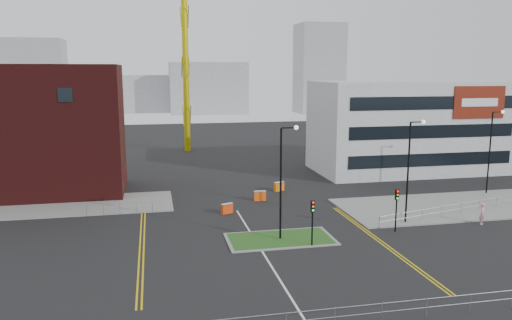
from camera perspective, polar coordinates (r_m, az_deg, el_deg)
The scene contains 28 objects.
ground at distance 32.85m, azimuth 2.92°, elevation -13.80°, with size 200.00×200.00×0.00m, color black.
pavement_left at distance 54.13m, azimuth -24.61°, elevation -4.99°, with size 28.00×8.00×0.12m, color slate.
pavement_right at distance 53.95m, azimuth 22.18°, elevation -4.86°, with size 24.00×10.00×0.12m, color slate.
island_kerb at distance 40.52m, azimuth 2.79°, elevation -9.01°, with size 8.60×4.60×0.08m, color slate.
grass_island at distance 40.51m, azimuth 2.79°, elevation -8.99°, with size 8.00×4.00×0.12m, color #224E1A.
brick_building at distance 59.38m, azimuth -26.64°, elevation 2.80°, with size 24.20×10.07×14.24m.
office_block at distance 70.08m, azimuth 17.08°, elevation 3.70°, with size 25.00×12.20×12.00m.
streetlamp_island at distance 39.14m, azimuth 3.16°, elevation -1.54°, with size 1.46×0.36×9.18m.
streetlamp_right_near at distance 45.46m, azimuth 17.27°, elevation -0.34°, with size 1.46×0.36×9.18m.
streetlamp_right_far at distance 59.71m, azimuth 25.36°, elevation 1.54°, with size 1.46×0.36×9.18m.
traffic_light_island at distance 38.45m, azimuth 6.48°, elevation -6.17°, with size 0.28×0.33×3.65m.
traffic_light_right at distance 43.29m, azimuth 15.79°, elevation -4.64°, with size 0.28×0.33×3.65m.
railing_front at distance 27.33m, azimuth 6.27°, elevation -17.24°, with size 24.05×0.05×1.10m.
railing_left at distance 48.79m, azimuth -15.31°, elevation -5.17°, with size 6.05×0.05×1.10m.
railing_right at distance 50.95m, azimuth 22.39°, elevation -4.90°, with size 19.05×5.05×1.10m.
centre_line at distance 34.63m, azimuth 2.06°, elevation -12.48°, with size 0.15×30.00×0.01m, color silver.
yellow_left_a at distance 41.25m, azimuth -13.09°, elevation -8.97°, with size 0.12×24.00×0.01m, color gold.
yellow_left_b at distance 41.24m, azimuth -12.67°, elevation -8.96°, with size 0.12×24.00×0.01m, color gold.
yellow_right_a at distance 41.24m, azimuth 13.77°, elevation -9.01°, with size 0.12×20.00×0.01m, color gold.
yellow_right_b at distance 41.36m, azimuth 14.15°, elevation -8.96°, with size 0.12×20.00×0.01m, color gold.
skyline_a at distance 152.50m, azimuth -24.29°, elevation 8.38°, with size 18.00×12.00×22.00m, color gray.
skyline_b at distance 160.09m, azimuth -5.49°, elevation 8.19°, with size 24.00×12.00×16.00m, color gray.
skyline_c at distance 162.80m, azimuth 7.21°, elevation 10.30°, with size 14.00×12.00×28.00m, color gray.
skyline_d at distance 169.18m, azimuth -11.99°, elevation 7.44°, with size 30.00×12.00×12.00m, color gray.
pedestrian at distance 48.35m, azimuth 24.46°, elevation -5.61°, with size 0.70×0.46×1.92m, color pink.
barrier_left at distance 47.52m, azimuth -3.33°, elevation -5.51°, with size 1.19×0.82×0.96m.
barrier_mid at distance 52.03m, azimuth 0.46°, elevation -4.06°, with size 1.25×0.51×1.03m.
barrier_right at distance 56.24m, azimuth 2.64°, elevation -2.99°, with size 1.29×0.86×1.03m.
Camera 1 is at (-7.72, -29.02, 13.32)m, focal length 35.00 mm.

